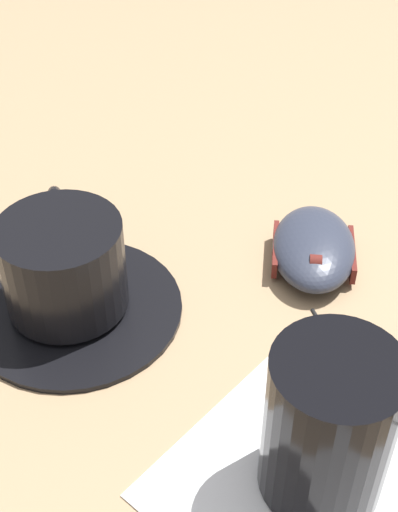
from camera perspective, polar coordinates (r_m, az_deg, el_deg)
The scene contains 6 objects.
ground_plane at distance 0.48m, azimuth 0.67°, elevation -9.52°, with size 3.00×3.00×0.00m, color #9E7F5B.
saucer at distance 0.53m, azimuth -9.75°, elevation -4.02°, with size 0.15×0.15×0.01m, color black.
coffee_cup at distance 0.51m, azimuth -10.82°, elevation -0.58°, with size 0.09×0.11×0.07m.
computer_mouse at distance 0.56m, azimuth 9.16°, elevation 0.66°, with size 0.09×0.11×0.03m.
napkin_under_glass at distance 0.44m, azimuth 9.45°, elevation -17.57°, with size 0.16×0.16×0.00m, color white.
drinking_glass at distance 0.40m, azimuth 10.32°, elevation -13.29°, with size 0.07×0.07×0.10m, color black.
Camera 1 is at (-0.11, 0.29, 0.37)m, focal length 50.00 mm.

